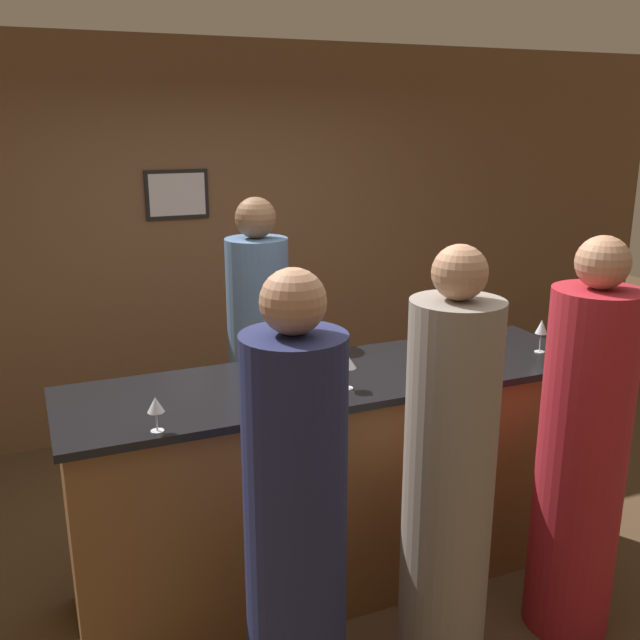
% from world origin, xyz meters
% --- Properties ---
extents(ground_plane, '(14.00, 14.00, 0.00)m').
position_xyz_m(ground_plane, '(0.00, 0.00, 0.00)').
color(ground_plane, '#4C3823').
extents(back_wall, '(8.00, 0.08, 2.80)m').
position_xyz_m(back_wall, '(-0.00, 2.17, 1.40)').
color(back_wall, brown).
rests_on(back_wall, ground_plane).
extents(bar_counter, '(2.58, 0.73, 1.09)m').
position_xyz_m(bar_counter, '(0.00, 0.00, 0.55)').
color(bar_counter, brown).
rests_on(bar_counter, ground_plane).
extents(bartender, '(0.35, 0.35, 1.85)m').
position_xyz_m(bartender, '(-0.13, 0.82, 0.86)').
color(bartender, '#4C6B93').
rests_on(bartender, ground_plane).
extents(guest_0, '(0.38, 0.38, 1.81)m').
position_xyz_m(guest_0, '(0.84, -0.73, 0.84)').
color(guest_0, maroon).
rests_on(guest_0, ground_plane).
extents(guest_1, '(0.36, 0.36, 1.81)m').
position_xyz_m(guest_1, '(-0.53, -0.82, 0.84)').
color(guest_1, '#1E234C').
rests_on(guest_1, ground_plane).
extents(guest_2, '(0.36, 0.36, 1.83)m').
position_xyz_m(guest_2, '(0.14, -0.76, 0.85)').
color(guest_2, gray).
rests_on(guest_2, ground_plane).
extents(wine_bottle_0, '(0.08, 0.08, 0.32)m').
position_xyz_m(wine_bottle_0, '(0.78, 0.21, 1.21)').
color(wine_bottle_0, black).
rests_on(wine_bottle_0, bar_counter).
extents(wine_glass_0, '(0.06, 0.06, 0.14)m').
position_xyz_m(wine_glass_0, '(0.40, -0.06, 1.20)').
color(wine_glass_0, silver).
rests_on(wine_glass_0, bar_counter).
extents(wine_glass_1, '(0.06, 0.06, 0.18)m').
position_xyz_m(wine_glass_1, '(1.10, -0.10, 1.22)').
color(wine_glass_1, silver).
rests_on(wine_glass_1, bar_counter).
extents(wine_glass_2, '(0.06, 0.06, 0.17)m').
position_xyz_m(wine_glass_2, '(-0.34, -0.06, 1.22)').
color(wine_glass_2, silver).
rests_on(wine_glass_2, bar_counter).
extents(wine_glass_3, '(0.07, 0.07, 0.14)m').
position_xyz_m(wine_glass_3, '(-0.90, -0.30, 1.20)').
color(wine_glass_3, silver).
rests_on(wine_glass_3, bar_counter).
extents(wine_glass_4, '(0.08, 0.08, 0.17)m').
position_xyz_m(wine_glass_4, '(-0.45, -0.18, 1.22)').
color(wine_glass_4, silver).
rests_on(wine_glass_4, bar_counter).
extents(wine_glass_5, '(0.08, 0.08, 0.16)m').
position_xyz_m(wine_glass_5, '(-0.03, -0.18, 1.22)').
color(wine_glass_5, silver).
rests_on(wine_glass_5, bar_counter).
extents(wine_glass_6, '(0.07, 0.07, 0.17)m').
position_xyz_m(wine_glass_6, '(0.58, -0.13, 1.22)').
color(wine_glass_6, silver).
rests_on(wine_glass_6, bar_counter).
extents(wine_glass_7, '(0.06, 0.06, 0.16)m').
position_xyz_m(wine_glass_7, '(0.82, 0.01, 1.21)').
color(wine_glass_7, silver).
rests_on(wine_glass_7, bar_counter).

